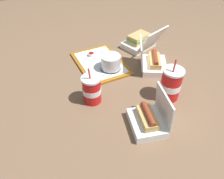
# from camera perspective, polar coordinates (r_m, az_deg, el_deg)

# --- Properties ---
(ground_plane) EXTENTS (3.20, 3.20, 0.00)m
(ground_plane) POSITION_cam_1_polar(r_m,az_deg,el_deg) (1.13, -0.94, -0.80)
(ground_plane) COLOR brown
(food_tray) EXTENTS (0.41, 0.33, 0.01)m
(food_tray) POSITION_cam_1_polar(r_m,az_deg,el_deg) (1.34, -3.13, 6.87)
(food_tray) COLOR #A56619
(food_tray) RESTS_ON ground_plane
(cake_container) EXTENTS (0.12, 0.12, 0.09)m
(cake_container) POSITION_cam_1_polar(r_m,az_deg,el_deg) (1.26, -0.30, 7.03)
(cake_container) COLOR black
(cake_container) RESTS_ON food_tray
(ketchup_cup) EXTENTS (0.04, 0.04, 0.02)m
(ketchup_cup) POSITION_cam_1_polar(r_m,az_deg,el_deg) (1.38, -5.44, 9.06)
(ketchup_cup) COLOR white
(ketchup_cup) RESTS_ON food_tray
(napkin_stack) EXTENTS (0.10, 0.10, 0.00)m
(napkin_stack) POSITION_cam_1_polar(r_m,az_deg,el_deg) (1.38, -5.60, 8.29)
(napkin_stack) COLOR white
(napkin_stack) RESTS_ON food_tray
(plastic_fork) EXTENTS (0.11, 0.01, 0.00)m
(plastic_fork) POSITION_cam_1_polar(r_m,az_deg,el_deg) (1.42, -2.26, 9.53)
(plastic_fork) COLOR white
(plastic_fork) RESTS_ON food_tray
(clamshell_hotdog_front) EXTENTS (0.18, 0.16, 0.18)m
(clamshell_hotdog_front) POSITION_cam_1_polar(r_m,az_deg,el_deg) (0.96, 9.62, -7.77)
(clamshell_hotdog_front) COLOR white
(clamshell_hotdog_front) RESTS_ON ground_plane
(clamshell_sandwich_left) EXTENTS (0.29, 0.28, 0.17)m
(clamshell_sandwich_left) POSITION_cam_1_polar(r_m,az_deg,el_deg) (1.49, 7.31, 12.28)
(clamshell_sandwich_left) COLOR white
(clamshell_sandwich_left) RESTS_ON ground_plane
(clamshell_hotdog_right) EXTENTS (0.23, 0.21, 0.18)m
(clamshell_hotdog_right) POSITION_cam_1_polar(r_m,az_deg,el_deg) (1.30, 10.57, 6.88)
(clamshell_hotdog_right) COLOR white
(clamshell_hotdog_right) RESTS_ON ground_plane
(soda_cup_left) EXTENTS (0.09, 0.09, 0.20)m
(soda_cup_left) POSITION_cam_1_polar(r_m,az_deg,el_deg) (1.05, -5.30, 0.01)
(soda_cup_left) COLOR red
(soda_cup_left) RESTS_ON ground_plane
(soda_cup_back) EXTENTS (0.10, 0.10, 0.23)m
(soda_cup_back) POSITION_cam_1_polar(r_m,az_deg,el_deg) (1.09, 15.12, 1.37)
(soda_cup_back) COLOR red
(soda_cup_back) RESTS_ON ground_plane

